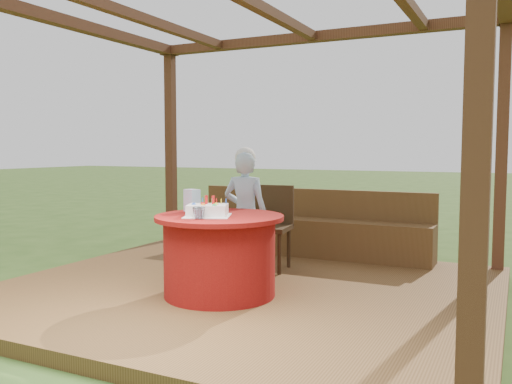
# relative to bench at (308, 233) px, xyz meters

# --- Properties ---
(ground) EXTENTS (60.00, 60.00, 0.00)m
(ground) POSITION_rel_bench_xyz_m (0.00, -1.72, -0.38)
(ground) COLOR #2D4B19
(ground) RESTS_ON ground
(deck) EXTENTS (4.50, 4.00, 0.12)m
(deck) POSITION_rel_bench_xyz_m (0.00, -1.72, -0.32)
(deck) COLOR brown
(deck) RESTS_ON ground
(pergola) EXTENTS (4.50, 4.00, 2.72)m
(pergola) POSITION_rel_bench_xyz_m (0.00, -1.72, 2.02)
(pergola) COLOR brown
(pergola) RESTS_ON deck
(bench) EXTENTS (3.00, 0.42, 0.80)m
(bench) POSITION_rel_bench_xyz_m (0.00, 0.00, 0.00)
(bench) COLOR brown
(bench) RESTS_ON deck
(table) EXTENTS (1.13, 1.13, 0.72)m
(table) POSITION_rel_bench_xyz_m (-0.06, -2.09, 0.10)
(table) COLOR maroon
(table) RESTS_ON deck
(chair) EXTENTS (0.50, 0.50, 0.90)m
(chair) POSITION_rel_bench_xyz_m (-0.11, -0.89, 0.24)
(chair) COLOR #352311
(chair) RESTS_ON deck
(elderly_woman) EXTENTS (0.49, 0.35, 1.32)m
(elderly_woman) POSITION_rel_bench_xyz_m (-0.20, -1.31, 0.40)
(elderly_woman) COLOR #91BDD8
(elderly_woman) RESTS_ON deck
(birthday_cake) EXTENTS (0.50, 0.50, 0.18)m
(birthday_cake) POSITION_rel_bench_xyz_m (-0.12, -2.19, 0.51)
(birthday_cake) COLOR white
(birthday_cake) RESTS_ON table
(gift_bag) EXTENTS (0.17, 0.14, 0.21)m
(gift_bag) POSITION_rel_bench_xyz_m (-0.42, -1.97, 0.56)
(gift_bag) COLOR #DD8FC3
(gift_bag) RESTS_ON table
(drinking_glass) EXTENTS (0.13, 0.13, 0.10)m
(drinking_glass) POSITION_rel_bench_xyz_m (-0.09, -2.38, 0.50)
(drinking_glass) COLOR white
(drinking_glass) RESTS_ON table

